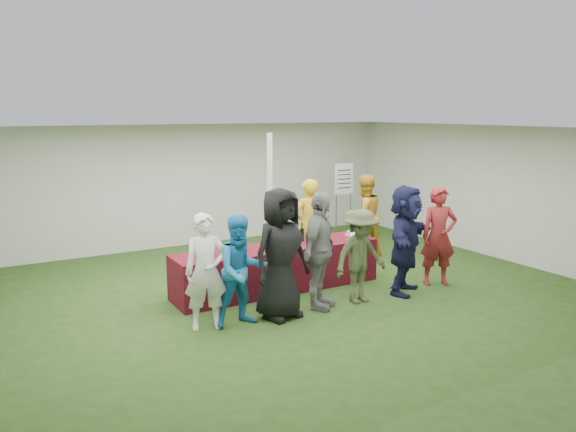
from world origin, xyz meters
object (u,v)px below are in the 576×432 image
serving_table (278,268)px  customer_4 (360,256)px  customer_2 (280,254)px  customer_5 (405,240)px  dump_bucket (363,233)px  customer_0 (206,272)px  customer_1 (241,271)px  staff_pourer (308,225)px  staff_back (364,216)px  customer_3 (319,251)px  customer_6 (439,236)px  wine_list_sign (344,185)px

serving_table → customer_4: bearing=-55.8°
customer_2 → customer_5: (2.33, -0.04, -0.06)m
serving_table → dump_bucket: bearing=-7.8°
dump_bucket → customer_5: customer_5 is taller
dump_bucket → customer_0: customer_0 is taller
dump_bucket → customer_1: 2.96m
staff_pourer → customer_1: staff_pourer is taller
staff_back → customer_3: 3.30m
customer_0 → customer_1: 0.49m
staff_pourer → customer_0: size_ratio=1.07×
serving_table → staff_pourer: size_ratio=2.07×
customer_3 → customer_4: 0.73m
customer_2 → customer_3: customer_2 is taller
customer_4 → staff_back: bearing=47.9°
customer_0 → customer_6: customer_6 is taller
customer_2 → dump_bucket: bearing=10.8°
dump_bucket → customer_1: size_ratio=0.16×
customer_1 → customer_3: (1.32, 0.03, 0.11)m
serving_table → dump_bucket: size_ratio=14.37×
serving_table → staff_back: (2.61, 1.04, 0.48)m
staff_pourer → staff_back: (1.53, 0.27, -0.02)m
staff_back → staff_pourer: bearing=12.4°
customer_4 → customer_5: size_ratio=0.83×
customer_4 → customer_3: bearing=169.1°
serving_table → staff_pourer: (1.08, 0.77, 0.50)m
staff_pourer → customer_0: bearing=31.9°
staff_pourer → customer_3: (-0.97, -1.87, 0.03)m
staff_back → customer_6: (-0.06, -2.17, 0.00)m
wine_list_sign → customer_1: (-4.29, -3.55, -0.53)m
staff_back → customer_4: staff_back is taller
customer_3 → customer_1: bearing=144.5°
customer_5 → customer_3: bearing=141.8°
wine_list_sign → staff_pourer: wine_list_sign is taller
customer_5 → wine_list_sign: bearing=34.4°
customer_6 → customer_0: bearing=-156.8°
staff_pourer → dump_bucket: bearing=117.4°
customer_0 → customer_2: (1.09, -0.14, 0.15)m
wine_list_sign → customer_4: 4.30m
staff_pourer → customer_4: 1.99m
dump_bucket → staff_back: staff_back is taller
serving_table → customer_3: bearing=-84.4°
serving_table → customer_5: 2.18m
customer_5 → customer_6: customer_5 is taller
customer_1 → staff_back: bearing=31.5°
customer_3 → customer_0: bearing=140.1°
customer_3 → customer_6: customer_3 is taller
customer_5 → serving_table: bearing=110.4°
wine_list_sign → staff_pourer: size_ratio=1.03×
wine_list_sign → staff_pourer: (-2.00, -1.65, -0.44)m
staff_back → customer_3: bearing=42.9°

